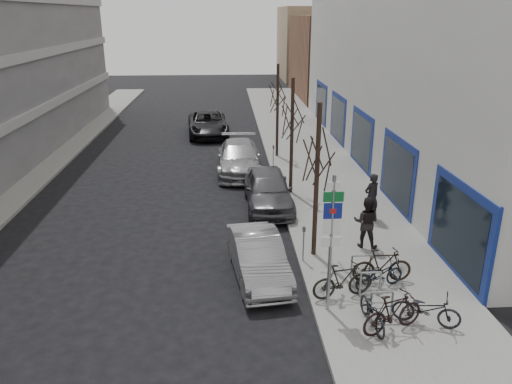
{
  "coord_description": "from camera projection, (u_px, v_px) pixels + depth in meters",
  "views": [
    {
      "loc": [
        -0.39,
        -12.22,
        8.16
      ],
      "look_at": [
        0.65,
        4.93,
        2.0
      ],
      "focal_mm": 35.0,
      "sensor_mm": 36.0,
      "label": 1
    }
  ],
  "objects": [
    {
      "name": "bike_far_curb",
      "position": [
        427.0,
        306.0,
        13.46
      ],
      "size": [
        1.89,
        1.21,
        1.11
      ],
      "primitive_type": "imported",
      "rotation": [
        0.0,
        0.0,
        1.17
      ],
      "color": "black",
      "rests_on": "sidewalk_east"
    },
    {
      "name": "pedestrian_far",
      "position": [
        366.0,
        222.0,
        17.88
      ],
      "size": [
        0.85,
        0.72,
        1.94
      ],
      "primitive_type": "imported",
      "rotation": [
        0.0,
        0.0,
        2.74
      ],
      "color": "black",
      "rests_on": "sidewalk_east"
    },
    {
      "name": "lane_car",
      "position": [
        208.0,
        124.0,
        35.24
      ],
      "size": [
        3.16,
        6.07,
        1.63
      ],
      "primitive_type": "imported",
      "rotation": [
        0.0,
        0.0,
        0.08
      ],
      "color": "black",
      "rests_on": "ground"
    },
    {
      "name": "pedestrian_near",
      "position": [
        371.0,
        197.0,
        20.31
      ],
      "size": [
        0.84,
        0.73,
        1.96
      ],
      "primitive_type": "imported",
      "rotation": [
        0.0,
        0.0,
        3.58
      ],
      "color": "black",
      "rests_on": "sidewalk_east"
    },
    {
      "name": "tan_building_far",
      "position": [
        331.0,
        43.0,
        65.19
      ],
      "size": [
        13.0,
        12.0,
        9.0
      ],
      "primitive_type": "cube",
      "color": "#937A5B",
      "rests_on": "ground"
    },
    {
      "name": "meter_front",
      "position": [
        304.0,
        240.0,
        16.9
      ],
      "size": [
        0.1,
        0.08,
        1.27
      ],
      "color": "gray",
      "rests_on": "sidewalk_east"
    },
    {
      "name": "parked_car_front",
      "position": [
        258.0,
        257.0,
        16.18
      ],
      "size": [
        2.06,
        4.51,
        1.43
      ],
      "primitive_type": "imported",
      "rotation": [
        0.0,
        0.0,
        0.13
      ],
      "color": "gray",
      "rests_on": "ground"
    },
    {
      "name": "meter_mid",
      "position": [
        285.0,
        187.0,
        22.06
      ],
      "size": [
        0.1,
        0.08,
        1.27
      ],
      "color": "gray",
      "rests_on": "sidewalk_east"
    },
    {
      "name": "bike_mid_curb",
      "position": [
        379.0,
        272.0,
        15.3
      ],
      "size": [
        1.79,
        1.06,
        1.05
      ],
      "primitive_type": "imported",
      "rotation": [
        0.0,
        0.0,
        1.91
      ],
      "color": "black",
      "rests_on": "sidewalk_east"
    },
    {
      "name": "bike_mid_inner",
      "position": [
        342.0,
        280.0,
        14.76
      ],
      "size": [
        1.95,
        0.91,
        1.14
      ],
      "primitive_type": "imported",
      "rotation": [
        0.0,
        0.0,
        1.76
      ],
      "color": "black",
      "rests_on": "sidewalk_east"
    },
    {
      "name": "tree_near",
      "position": [
        318.0,
        145.0,
        16.32
      ],
      "size": [
        1.8,
        1.8,
        5.5
      ],
      "color": "black",
      "rests_on": "ground"
    },
    {
      "name": "ground",
      "position": [
        244.0,
        316.0,
        14.26
      ],
      "size": [
        120.0,
        120.0,
        0.0
      ],
      "primitive_type": "plane",
      "color": "black",
      "rests_on": "ground"
    },
    {
      "name": "parked_car_mid",
      "position": [
        268.0,
        189.0,
        22.0
      ],
      "size": [
        2.06,
        5.0,
        1.7
      ],
      "primitive_type": "imported",
      "rotation": [
        0.0,
        0.0,
        0.01
      ],
      "color": "#515156",
      "rests_on": "ground"
    },
    {
      "name": "meter_back",
      "position": [
        273.0,
        154.0,
        27.23
      ],
      "size": [
        0.1,
        0.08,
        1.27
      ],
      "color": "gray",
      "rests_on": "sidewalk_east"
    },
    {
      "name": "brick_building_far",
      "position": [
        355.0,
        57.0,
        51.24
      ],
      "size": [
        12.0,
        14.0,
        8.0
      ],
      "primitive_type": "cube",
      "color": "brown",
      "rests_on": "ground"
    },
    {
      "name": "tree_mid",
      "position": [
        292.0,
        109.0,
        22.42
      ],
      "size": [
        1.8,
        1.8,
        5.5
      ],
      "color": "black",
      "rests_on": "ground"
    },
    {
      "name": "bike_near_right",
      "position": [
        393.0,
        312.0,
        13.16
      ],
      "size": [
        1.99,
        1.21,
        1.16
      ],
      "primitive_type": "imported",
      "rotation": [
        0.0,
        0.0,
        1.93
      ],
      "color": "black",
      "rests_on": "sidewalk_east"
    },
    {
      "name": "sidewalk_east",
      "position": [
        330.0,
        193.0,
        23.89
      ],
      "size": [
        5.0,
        70.0,
        0.15
      ],
      "primitive_type": "cube",
      "color": "slate",
      "rests_on": "ground"
    },
    {
      "name": "tree_far",
      "position": [
        278.0,
        89.0,
        28.53
      ],
      "size": [
        1.8,
        1.8,
        5.5
      ],
      "color": "black",
      "rests_on": "ground"
    },
    {
      "name": "bike_rack",
      "position": [
        371.0,
        281.0,
        14.82
      ],
      "size": [
        0.66,
        2.26,
        0.83
      ],
      "color": "gray",
      "rests_on": "sidewalk_east"
    },
    {
      "name": "parked_car_back",
      "position": [
        239.0,
        158.0,
        26.93
      ],
      "size": [
        2.38,
        5.7,
        1.64
      ],
      "primitive_type": "imported",
      "rotation": [
        0.0,
        0.0,
        -0.01
      ],
      "color": "#9A9A9F",
      "rests_on": "ground"
    },
    {
      "name": "bike_far_inner",
      "position": [
        382.0,
        265.0,
        15.63
      ],
      "size": [
        1.9,
        0.57,
        1.16
      ],
      "primitive_type": "imported",
      "rotation": [
        0.0,
        0.0,
        1.57
      ],
      "color": "black",
      "rests_on": "sidewalk_east"
    },
    {
      "name": "bike_near_left",
      "position": [
        373.0,
        309.0,
        13.41
      ],
      "size": [
        0.68,
        1.75,
        1.04
      ],
      "primitive_type": "imported",
      "rotation": [
        0.0,
        0.0,
        0.1
      ],
      "color": "black",
      "rests_on": "sidewalk_east"
    },
    {
      "name": "highway_sign_pole",
      "position": [
        331.0,
        236.0,
        13.56
      ],
      "size": [
        0.55,
        0.1,
        4.2
      ],
      "color": "gray",
      "rests_on": "ground"
    }
  ]
}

